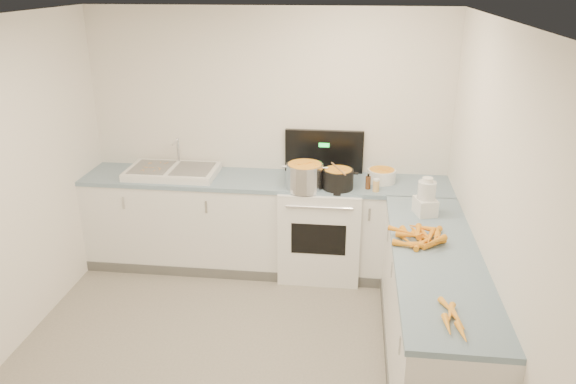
# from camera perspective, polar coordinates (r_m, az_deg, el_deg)

# --- Properties ---
(floor) EXTENTS (3.50, 4.00, 0.00)m
(floor) POSITION_cam_1_polar(r_m,az_deg,el_deg) (4.36, -5.94, -18.21)
(floor) COLOR gray
(floor) RESTS_ON ground
(ceiling) EXTENTS (3.50, 4.00, 0.00)m
(ceiling) POSITION_cam_1_polar(r_m,az_deg,el_deg) (3.38, -7.60, 16.62)
(ceiling) COLOR white
(ceiling) RESTS_ON ground
(wall_back) EXTENTS (3.50, 0.00, 2.50)m
(wall_back) POSITION_cam_1_polar(r_m,az_deg,el_deg) (5.54, -1.98, 5.42)
(wall_back) COLOR white
(wall_back) RESTS_ON ground
(wall_right) EXTENTS (0.00, 4.00, 2.50)m
(wall_right) POSITION_cam_1_polar(r_m,az_deg,el_deg) (3.72, 20.66, -4.21)
(wall_right) COLOR white
(wall_right) RESTS_ON ground
(counter_back) EXTENTS (3.50, 0.62, 0.94)m
(counter_back) POSITION_cam_1_polar(r_m,az_deg,el_deg) (5.53, -2.35, -3.22)
(counter_back) COLOR white
(counter_back) RESTS_ON ground
(counter_right) EXTENTS (0.62, 2.20, 0.94)m
(counter_right) POSITION_cam_1_polar(r_m,az_deg,el_deg) (4.29, 14.44, -11.81)
(counter_right) COLOR white
(counter_right) RESTS_ON ground
(stove) EXTENTS (0.76, 0.65, 1.36)m
(stove) POSITION_cam_1_polar(r_m,az_deg,el_deg) (5.46, 3.34, -3.53)
(stove) COLOR white
(stove) RESTS_ON ground
(sink) EXTENTS (0.86, 0.52, 0.31)m
(sink) POSITION_cam_1_polar(r_m,az_deg,el_deg) (5.56, -11.64, 2.08)
(sink) COLOR white
(sink) RESTS_ON counter_back
(steel_pot) EXTENTS (0.42, 0.42, 0.25)m
(steel_pot) POSITION_cam_1_polar(r_m,az_deg,el_deg) (5.10, 1.70, 1.54)
(steel_pot) COLOR silver
(steel_pot) RESTS_ON stove
(black_pot) EXTENTS (0.35, 0.35, 0.20)m
(black_pot) POSITION_cam_1_polar(r_m,az_deg,el_deg) (5.10, 5.09, 1.21)
(black_pot) COLOR black
(black_pot) RESTS_ON stove
(wooden_spoon) EXTENTS (0.15, 0.33, 0.01)m
(wooden_spoon) POSITION_cam_1_polar(r_m,az_deg,el_deg) (5.07, 5.13, 2.38)
(wooden_spoon) COLOR #AD7A47
(wooden_spoon) RESTS_ON black_pot
(mixing_bowl) EXTENTS (0.29, 0.29, 0.12)m
(mixing_bowl) POSITION_cam_1_polar(r_m,az_deg,el_deg) (5.32, 9.49, 1.64)
(mixing_bowl) COLOR white
(mixing_bowl) RESTS_ON counter_back
(extract_bottle) EXTENTS (0.05, 0.05, 0.12)m
(extract_bottle) POSITION_cam_1_polar(r_m,az_deg,el_deg) (5.13, 8.13, 0.95)
(extract_bottle) COLOR #593319
(extract_bottle) RESTS_ON counter_back
(spice_jar) EXTENTS (0.06, 0.06, 0.10)m
(spice_jar) POSITION_cam_1_polar(r_m,az_deg,el_deg) (5.09, 8.94, 0.61)
(spice_jar) COLOR #E5B266
(spice_jar) RESTS_ON counter_back
(food_processor) EXTENTS (0.20, 0.22, 0.32)m
(food_processor) POSITION_cam_1_polar(r_m,az_deg,el_deg) (4.65, 13.84, -0.67)
(food_processor) COLOR white
(food_processor) RESTS_ON counter_right
(carrot_pile) EXTENTS (0.42, 0.40, 0.09)m
(carrot_pile) POSITION_cam_1_polar(r_m,az_deg,el_deg) (4.21, 13.37, -4.46)
(carrot_pile) COLOR orange
(carrot_pile) RESTS_ON counter_right
(peeled_carrots) EXTENTS (0.13, 0.42, 0.04)m
(peeled_carrots) POSITION_cam_1_polar(r_m,az_deg,el_deg) (3.35, 16.41, -12.26)
(peeled_carrots) COLOR #FF9F26
(peeled_carrots) RESTS_ON counter_right
(peelings) EXTENTS (0.21, 0.28, 0.01)m
(peelings) POSITION_cam_1_polar(r_m,az_deg,el_deg) (5.59, -13.66, 2.46)
(peelings) COLOR tan
(peelings) RESTS_ON sink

